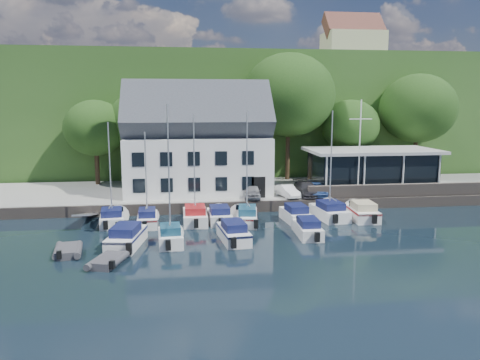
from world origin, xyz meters
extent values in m
plane|color=black|center=(0.00, 0.00, 0.00)|extent=(180.00, 180.00, 0.00)
cube|color=gray|center=(0.00, 17.50, 0.50)|extent=(60.00, 13.00, 1.00)
cube|color=#60554D|center=(0.00, 11.00, 0.50)|extent=(60.00, 0.30, 1.00)
cube|color=#2A4C1C|center=(0.00, 62.00, 8.00)|extent=(160.00, 75.00, 16.00)
cube|color=#5B6E37|center=(8.00, 70.00, 16.15)|extent=(50.00, 30.00, 0.30)
cube|color=#60554D|center=(12.00, 11.40, 1.60)|extent=(18.00, 0.50, 1.20)
imported|color=#A5A5A9|center=(-2.05, 12.53, 1.63)|extent=(2.08, 3.92, 1.27)
imported|color=white|center=(1.29, 12.54, 1.57)|extent=(1.97, 3.65, 1.14)
imported|color=#2C2C31|center=(3.29, 12.99, 1.65)|extent=(1.94, 4.52, 1.30)
imported|color=#315396|center=(4.10, 12.88, 1.65)|extent=(1.92, 3.96, 1.31)
camera|label=1|loc=(-8.79, -30.10, 9.92)|focal=35.00mm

